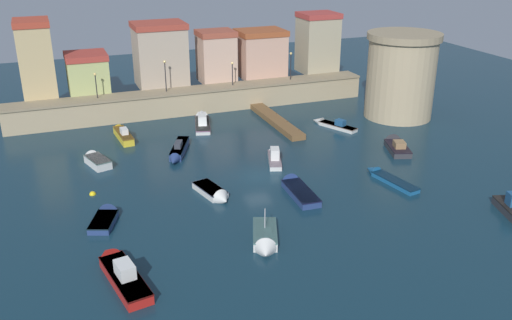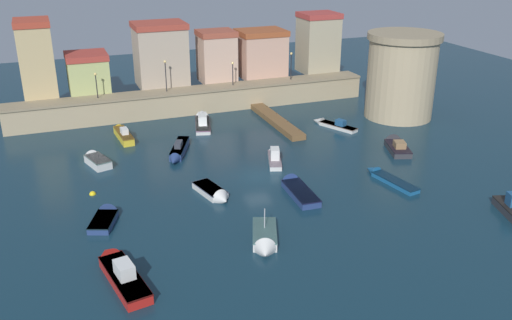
{
  "view_description": "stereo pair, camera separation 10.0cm",
  "coord_description": "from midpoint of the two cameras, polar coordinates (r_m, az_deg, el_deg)",
  "views": [
    {
      "loc": [
        -17.65,
        -45.39,
        21.68
      ],
      "look_at": [
        0.0,
        0.52,
        1.47
      ],
      "focal_mm": 39.44,
      "sensor_mm": 36.0,
      "label": 1
    },
    {
      "loc": [
        -17.56,
        -45.42,
        21.68
      ],
      "look_at": [
        0.0,
        0.52,
        1.47
      ],
      "focal_mm": 39.44,
      "sensor_mm": 36.0,
      "label": 2
    }
  ],
  "objects": [
    {
      "name": "ground_plane",
      "position": [
        53.3,
        0.25,
        -1.66
      ],
      "size": [
        122.71,
        122.71,
        0.0
      ],
      "primitive_type": "plane",
      "color": "#112D3D"
    },
    {
      "name": "quay_wall",
      "position": [
        72.51,
        -6.06,
        6.07
      ],
      "size": [
        45.92,
        3.37,
        3.02
      ],
      "color": "tan",
      "rests_on": "ground"
    },
    {
      "name": "old_town_backdrop",
      "position": [
        75.13,
        -6.88,
        10.57
      ],
      "size": [
        41.91,
        5.58,
        9.23
      ],
      "color": "tan",
      "rests_on": "ground"
    },
    {
      "name": "fortress_tower",
      "position": [
        71.4,
        14.56,
        8.32
      ],
      "size": [
        8.86,
        8.86,
        10.37
      ],
      "color": "tan",
      "rests_on": "ground"
    },
    {
      "name": "pier_dock",
      "position": [
        67.93,
        2.11,
        4.01
      ],
      "size": [
        1.71,
        13.1,
        0.7
      ],
      "color": "brown",
      "rests_on": "ground"
    },
    {
      "name": "quay_lamp_0",
      "position": [
        69.62,
        -15.87,
        7.71
      ],
      "size": [
        0.32,
        0.32,
        3.07
      ],
      "color": "black",
      "rests_on": "quay_wall"
    },
    {
      "name": "quay_lamp_1",
      "position": [
        70.67,
        -9.12,
        8.88
      ],
      "size": [
        0.32,
        0.32,
        3.9
      ],
      "color": "black",
      "rests_on": "quay_wall"
    },
    {
      "name": "quay_lamp_2",
      "position": [
        73.0,
        -2.34,
        9.16
      ],
      "size": [
        0.32,
        0.32,
        3.02
      ],
      "color": "black",
      "rests_on": "quay_wall"
    },
    {
      "name": "quay_lamp_3",
      "position": [
        75.86,
        3.62,
        9.93
      ],
      "size": [
        0.32,
        0.32,
        3.65
      ],
      "color": "black",
      "rests_on": "quay_wall"
    },
    {
      "name": "moored_boat_0",
      "position": [
        53.83,
        13.14,
        -1.74
      ],
      "size": [
        2.25,
        6.6,
        1.17
      ],
      "rotation": [
        0.0,
        0.0,
        1.73
      ],
      "color": "#195689",
      "rests_on": "ground"
    },
    {
      "name": "moored_boat_1",
      "position": [
        49.29,
        -4.16,
        -3.4
      ],
      "size": [
        2.61,
        4.92,
        1.51
      ],
      "rotation": [
        0.0,
        0.0,
        -1.34
      ],
      "color": "silver",
      "rests_on": "ground"
    },
    {
      "name": "moored_boat_2",
      "position": [
        58.73,
        -7.83,
        0.94
      ],
      "size": [
        3.83,
        6.82,
        1.5
      ],
      "rotation": [
        0.0,
        0.0,
        -1.98
      ],
      "color": "navy",
      "rests_on": "ground"
    },
    {
      "name": "moored_boat_4",
      "position": [
        67.29,
        7.74,
        3.61
      ],
      "size": [
        3.64,
        6.06,
        1.47
      ],
      "rotation": [
        0.0,
        0.0,
        2.01
      ],
      "color": "silver",
      "rests_on": "ground"
    },
    {
      "name": "moored_boat_5",
      "position": [
        50.36,
        4.09,
        -2.8
      ],
      "size": [
        2.06,
        6.62,
        1.65
      ],
      "rotation": [
        0.0,
        0.0,
        1.52
      ],
      "color": "navy",
      "rests_on": "ground"
    },
    {
      "name": "moored_boat_6",
      "position": [
        67.85,
        -5.42,
        3.99
      ],
      "size": [
        3.4,
        7.55,
        2.5
      ],
      "rotation": [
        0.0,
        0.0,
        1.32
      ],
      "color": "silver",
      "rests_on": "ground"
    },
    {
      "name": "moored_boat_7",
      "position": [
        42.01,
        0.97,
        -8.12
      ],
      "size": [
        3.44,
        5.44,
        2.81
      ],
      "rotation": [
        0.0,
        0.0,
        -1.93
      ],
      "color": "silver",
      "rests_on": "ground"
    },
    {
      "name": "moored_boat_8",
      "position": [
        61.72,
        14.02,
        1.49
      ],
      "size": [
        3.47,
        5.73,
        1.85
      ],
      "rotation": [
        0.0,
        0.0,
        1.24
      ],
      "color": "#333338",
      "rests_on": "ground"
    },
    {
      "name": "moored_boat_9",
      "position": [
        46.97,
        -14.92,
        -5.57
      ],
      "size": [
        3.09,
        4.56,
        1.58
      ],
      "rotation": [
        0.0,
        0.0,
        1.19
      ],
      "color": "navy",
      "rests_on": "ground"
    },
    {
      "name": "moored_boat_10",
      "position": [
        56.82,
        1.92,
        0.4
      ],
      "size": [
        2.94,
        5.66,
        1.9
      ],
      "rotation": [
        0.0,
        0.0,
        1.23
      ],
      "color": "silver",
      "rests_on": "ground"
    },
    {
      "name": "moored_boat_11",
      "position": [
        39.38,
        -13.55,
        -10.9
      ],
      "size": [
        2.93,
        7.57,
        2.13
      ],
      "rotation": [
        0.0,
        0.0,
        1.75
      ],
      "color": "red",
      "rests_on": "ground"
    },
    {
      "name": "moored_boat_12",
      "position": [
        58.18,
        -15.92,
        0.03
      ],
      "size": [
        2.69,
        4.49,
        1.47
      ],
      "rotation": [
        0.0,
        0.0,
        1.86
      ],
      "color": "silver",
      "rests_on": "ground"
    },
    {
      "name": "moored_boat_13",
      "position": [
        64.87,
        -13.36,
        2.66
      ],
      "size": [
        1.67,
        6.64,
        1.62
      ],
      "rotation": [
        0.0,
        0.0,
        1.65
      ],
      "color": "gold",
      "rests_on": "ground"
    },
    {
      "name": "mooring_buoy_0",
      "position": [
        51.78,
        -16.18,
        -3.36
      ],
      "size": [
        0.58,
        0.58,
        0.58
      ],
      "primitive_type": "sphere",
      "color": "yellow",
      "rests_on": "ground"
    }
  ]
}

